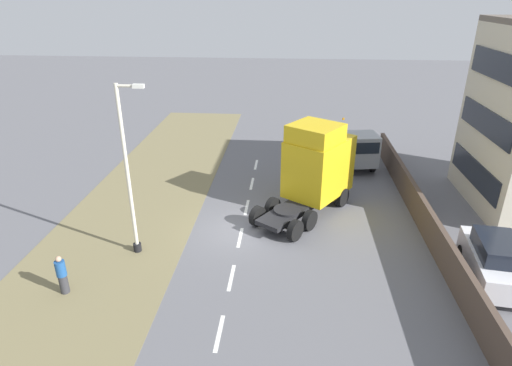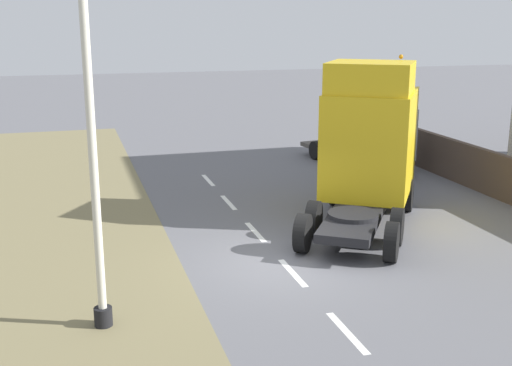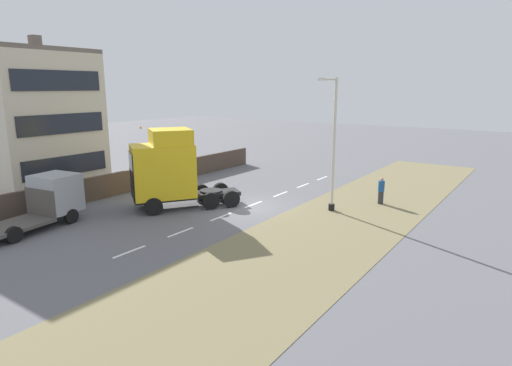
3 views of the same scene
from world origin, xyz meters
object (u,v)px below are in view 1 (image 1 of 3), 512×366
(flatbed_truck, at_px, (357,150))
(lorry_cab, at_px, (316,167))
(pedestrian, at_px, (62,275))
(parked_car, at_px, (494,260))
(lamp_post, at_px, (130,181))

(flatbed_truck, bearing_deg, lorry_cab, 53.25)
(lorry_cab, xyz_separation_m, pedestrian, (-10.18, -8.31, -1.56))
(parked_car, relative_size, pedestrian, 2.62)
(flatbed_truck, bearing_deg, parked_car, 99.81)
(lorry_cab, distance_m, flatbed_truck, 6.54)
(flatbed_truck, xyz_separation_m, lamp_post, (-11.25, -10.89, 2.15))
(lorry_cab, height_order, parked_car, lorry_cab)
(flatbed_truck, xyz_separation_m, parked_car, (3.98, -11.78, -0.42))
(parked_car, bearing_deg, pedestrian, -165.36)
(parked_car, xyz_separation_m, pedestrian, (-17.17, -2.23, -0.12))
(parked_car, xyz_separation_m, lamp_post, (-15.23, 0.90, 2.57))
(flatbed_truck, distance_m, pedestrian, 19.26)
(flatbed_truck, relative_size, pedestrian, 3.41)
(flatbed_truck, bearing_deg, lamp_post, 35.22)
(pedestrian, bearing_deg, flatbed_truck, 46.72)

